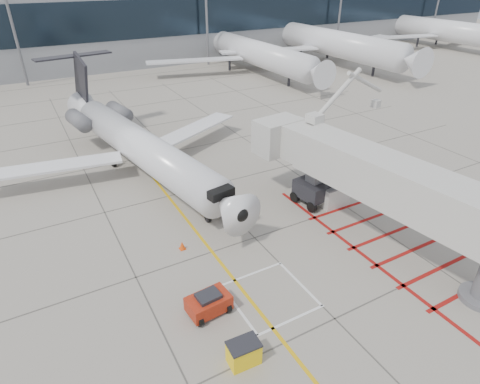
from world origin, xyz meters
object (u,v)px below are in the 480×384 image
jet_bridge (389,190)px  pushback_tug (209,303)px  spill_bin (244,353)px  regional_jet (153,137)px

jet_bridge → pushback_tug: 12.78m
jet_bridge → spill_bin: 13.24m
regional_jet → pushback_tug: regional_jet is taller
regional_jet → pushback_tug: 15.44m
regional_jet → jet_bridge: size_ratio=1.62×
regional_jet → pushback_tug: size_ratio=14.24×
jet_bridge → spill_bin: jet_bridge is taller
jet_bridge → spill_bin: size_ratio=13.71×
spill_bin → pushback_tug: bearing=94.4°
pushback_tug → jet_bridge: bearing=-3.7°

